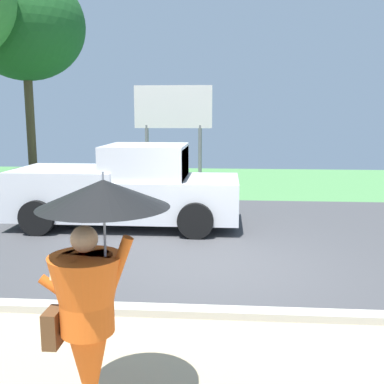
{
  "coord_description": "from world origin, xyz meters",
  "views": [
    {
      "loc": [
        0.18,
        -7.49,
        2.57
      ],
      "look_at": [
        -0.47,
        1.0,
        1.1
      ],
      "focal_mm": 42.43,
      "sensor_mm": 36.0,
      "label": 1
    }
  ],
  "objects_px": {
    "monk_pedestrian": "(92,295)",
    "pickup_truck": "(127,188)",
    "roadside_billboard": "(173,115)",
    "tree_center_back": "(25,26)"
  },
  "relations": [
    {
      "from": "pickup_truck",
      "to": "roadside_billboard",
      "type": "height_order",
      "value": "roadside_billboard"
    },
    {
      "from": "monk_pedestrian",
      "to": "pickup_truck",
      "type": "relative_size",
      "value": 0.41
    },
    {
      "from": "pickup_truck",
      "to": "tree_center_back",
      "type": "distance_m",
      "value": 11.69
    },
    {
      "from": "monk_pedestrian",
      "to": "tree_center_back",
      "type": "bearing_deg",
      "value": 125.2
    },
    {
      "from": "roadside_billboard",
      "to": "tree_center_back",
      "type": "relative_size",
      "value": 0.42
    },
    {
      "from": "tree_center_back",
      "to": "monk_pedestrian",
      "type": "bearing_deg",
      "value": -64.86
    },
    {
      "from": "monk_pedestrian",
      "to": "pickup_truck",
      "type": "distance_m",
      "value": 6.9
    },
    {
      "from": "roadside_billboard",
      "to": "tree_center_back",
      "type": "bearing_deg",
      "value": 151.34
    },
    {
      "from": "monk_pedestrian",
      "to": "roadside_billboard",
      "type": "bearing_deg",
      "value": 103.54
    },
    {
      "from": "monk_pedestrian",
      "to": "roadside_billboard",
      "type": "height_order",
      "value": "roadside_billboard"
    }
  ]
}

